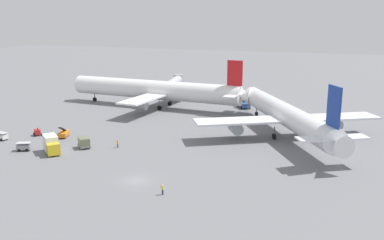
{
  "coord_description": "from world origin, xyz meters",
  "views": [
    {
      "loc": [
        34.81,
        -56.45,
        25.84
      ],
      "look_at": [
        -2.15,
        28.1,
        4.0
      ],
      "focal_mm": 39.4,
      "sensor_mm": 36.0,
      "label": 1
    }
  ],
  "objects_px": {
    "airliner_being_pushed": "(285,114)",
    "gse_container_dolly_flat": "(84,142)",
    "pushback_tug": "(243,104)",
    "airliner_at_gate_left": "(155,90)",
    "jet_bridge": "(174,82)",
    "ground_crew_marshaller_foreground": "(118,144)",
    "gse_belt_loader_portside": "(64,134)",
    "ground_crew_ramp_agent_by_cones": "(163,189)",
    "gse_baggage_cart_trailing": "(2,136)",
    "gse_baggage_cart_near_cluster": "(24,147)",
    "gse_gpu_cart_small": "(37,132)",
    "gse_catering_truck_tall": "(51,145)"
  },
  "relations": [
    {
      "from": "pushback_tug",
      "to": "gse_baggage_cart_trailing",
      "type": "distance_m",
      "value": 67.83
    },
    {
      "from": "gse_baggage_cart_near_cluster",
      "to": "gse_belt_loader_portside",
      "type": "relative_size",
      "value": 0.64
    },
    {
      "from": "gse_gpu_cart_small",
      "to": "gse_container_dolly_flat",
      "type": "bearing_deg",
      "value": -12.75
    },
    {
      "from": "gse_container_dolly_flat",
      "to": "jet_bridge",
      "type": "distance_m",
      "value": 69.99
    },
    {
      "from": "airliner_being_pushed",
      "to": "gse_catering_truck_tall",
      "type": "distance_m",
      "value": 51.2
    },
    {
      "from": "gse_baggage_cart_near_cluster",
      "to": "gse_baggage_cart_trailing",
      "type": "height_order",
      "value": "same"
    },
    {
      "from": "airliner_at_gate_left",
      "to": "gse_gpu_cart_small",
      "type": "distance_m",
      "value": 41.22
    },
    {
      "from": "gse_catering_truck_tall",
      "to": "gse_belt_loader_portside",
      "type": "bearing_deg",
      "value": 119.1
    },
    {
      "from": "gse_baggage_cart_trailing",
      "to": "gse_container_dolly_flat",
      "type": "relative_size",
      "value": 0.73
    },
    {
      "from": "pushback_tug",
      "to": "ground_crew_marshaller_foreground",
      "type": "height_order",
      "value": "pushback_tug"
    },
    {
      "from": "gse_baggage_cart_near_cluster",
      "to": "gse_baggage_cart_trailing",
      "type": "distance_m",
      "value": 11.25
    },
    {
      "from": "airliner_at_gate_left",
      "to": "jet_bridge",
      "type": "distance_m",
      "value": 25.87
    },
    {
      "from": "airliner_being_pushed",
      "to": "ground_crew_ramp_agent_by_cones",
      "type": "xyz_separation_m",
      "value": [
        -9.86,
        -41.59,
        -4.04
      ]
    },
    {
      "from": "pushback_tug",
      "to": "gse_catering_truck_tall",
      "type": "xyz_separation_m",
      "value": [
        -21.98,
        -58.66,
        0.53
      ]
    },
    {
      "from": "ground_crew_marshaller_foreground",
      "to": "gse_container_dolly_flat",
      "type": "bearing_deg",
      "value": -154.79
    },
    {
      "from": "ground_crew_marshaller_foreground",
      "to": "airliner_at_gate_left",
      "type": "bearing_deg",
      "value": 108.03
    },
    {
      "from": "gse_gpu_cart_small",
      "to": "ground_crew_ramp_agent_by_cones",
      "type": "distance_m",
      "value": 46.12
    },
    {
      "from": "gse_gpu_cart_small",
      "to": "gse_catering_truck_tall",
      "type": "distance_m",
      "value": 15.31
    },
    {
      "from": "airliner_being_pushed",
      "to": "gse_baggage_cart_trailing",
      "type": "xyz_separation_m",
      "value": [
        -56.57,
        -29.08,
        -4.05
      ]
    },
    {
      "from": "gse_baggage_cart_trailing",
      "to": "ground_crew_ramp_agent_by_cones",
      "type": "relative_size",
      "value": 1.68
    },
    {
      "from": "airliner_being_pushed",
      "to": "gse_container_dolly_flat",
      "type": "distance_m",
      "value": 44.96
    },
    {
      "from": "gse_container_dolly_flat",
      "to": "ground_crew_marshaller_foreground",
      "type": "bearing_deg",
      "value": 25.21
    },
    {
      "from": "airliner_being_pushed",
      "to": "pushback_tug",
      "type": "distance_m",
      "value": 32.2
    },
    {
      "from": "gse_baggage_cart_trailing",
      "to": "jet_bridge",
      "type": "xyz_separation_m",
      "value": [
        7.87,
        71.25,
        3.08
      ]
    },
    {
      "from": "pushback_tug",
      "to": "ground_crew_ramp_agent_by_cones",
      "type": "bearing_deg",
      "value": -83.36
    },
    {
      "from": "airliner_being_pushed",
      "to": "ground_crew_marshaller_foreground",
      "type": "height_order",
      "value": "airliner_being_pushed"
    },
    {
      "from": "airliner_being_pushed",
      "to": "gse_catering_truck_tall",
      "type": "height_order",
      "value": "airliner_being_pushed"
    },
    {
      "from": "gse_baggage_cart_near_cluster",
      "to": "ground_crew_ramp_agent_by_cones",
      "type": "distance_m",
      "value": 37.19
    },
    {
      "from": "gse_catering_truck_tall",
      "to": "ground_crew_marshaller_foreground",
      "type": "height_order",
      "value": "gse_catering_truck_tall"
    },
    {
      "from": "airliner_at_gate_left",
      "to": "gse_catering_truck_tall",
      "type": "xyz_separation_m",
      "value": [
        3.2,
        -49.05,
        -3.47
      ]
    },
    {
      "from": "gse_gpu_cart_small",
      "to": "gse_container_dolly_flat",
      "type": "height_order",
      "value": "gse_container_dolly_flat"
    },
    {
      "from": "gse_baggage_cart_trailing",
      "to": "gse_container_dolly_flat",
      "type": "xyz_separation_m",
      "value": [
        20.52,
        2.47,
        0.31
      ]
    },
    {
      "from": "jet_bridge",
      "to": "airliner_at_gate_left",
      "type": "bearing_deg",
      "value": -77.2
    },
    {
      "from": "airliner_at_gate_left",
      "to": "gse_belt_loader_portside",
      "type": "xyz_separation_m",
      "value": [
        -2.61,
        -38.63,
        -4.41
      ]
    },
    {
      "from": "gse_gpu_cart_small",
      "to": "jet_bridge",
      "type": "xyz_separation_m",
      "value": [
        3.35,
        65.16,
        3.15
      ]
    },
    {
      "from": "ground_crew_marshaller_foreground",
      "to": "jet_bridge",
      "type": "relative_size",
      "value": 0.07
    },
    {
      "from": "ground_crew_marshaller_foreground",
      "to": "ground_crew_ramp_agent_by_cones",
      "type": "height_order",
      "value": "ground_crew_ramp_agent_by_cones"
    },
    {
      "from": "pushback_tug",
      "to": "jet_bridge",
      "type": "bearing_deg",
      "value": 153.23
    },
    {
      "from": "gse_container_dolly_flat",
      "to": "airliner_at_gate_left",
      "type": "bearing_deg",
      "value": 99.03
    },
    {
      "from": "gse_baggage_cart_near_cluster",
      "to": "gse_container_dolly_flat",
      "type": "relative_size",
      "value": 0.82
    },
    {
      "from": "pushback_tug",
      "to": "gse_baggage_cart_near_cluster",
      "type": "height_order",
      "value": "pushback_tug"
    },
    {
      "from": "gse_belt_loader_portside",
      "to": "gse_baggage_cart_near_cluster",
      "type": "bearing_deg",
      "value": -92.48
    },
    {
      "from": "gse_gpu_cart_small",
      "to": "gse_belt_loader_portside",
      "type": "height_order",
      "value": "gse_belt_loader_portside"
    },
    {
      "from": "airliner_being_pushed",
      "to": "jet_bridge",
      "type": "bearing_deg",
      "value": 139.11
    },
    {
      "from": "gse_container_dolly_flat",
      "to": "ground_crew_marshaller_foreground",
      "type": "distance_m",
      "value": 6.96
    },
    {
      "from": "airliner_being_pushed",
      "to": "ground_crew_ramp_agent_by_cones",
      "type": "relative_size",
      "value": 28.36
    },
    {
      "from": "ground_crew_marshaller_foreground",
      "to": "airliner_being_pushed",
      "type": "bearing_deg",
      "value": 38.48
    },
    {
      "from": "ground_crew_marshaller_foreground",
      "to": "pushback_tug",
      "type": "bearing_deg",
      "value": 76.61
    },
    {
      "from": "gse_catering_truck_tall",
      "to": "gse_baggage_cart_near_cluster",
      "type": "bearing_deg",
      "value": -170.47
    },
    {
      "from": "pushback_tug",
      "to": "gse_baggage_cart_near_cluster",
      "type": "distance_m",
      "value": 66.08
    }
  ]
}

